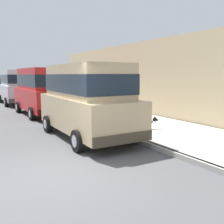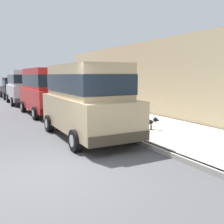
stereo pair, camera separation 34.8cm
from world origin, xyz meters
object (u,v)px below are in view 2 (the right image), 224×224
(car_silver_van, at_px, (23,85))
(car_black_sedan, at_px, (13,88))
(dog_black, at_px, (149,122))
(car_tan_van, at_px, (86,97))
(car_red_van, at_px, (46,89))

(car_silver_van, bearing_deg, car_black_sedan, 90.04)
(dog_black, bearing_deg, car_silver_van, 100.50)
(car_tan_van, bearing_deg, car_silver_van, 90.15)
(car_tan_van, xyz_separation_m, car_silver_van, (-0.03, 12.18, 0.00))
(car_tan_van, height_order, car_black_sedan, car_tan_van)
(car_black_sedan, height_order, dog_black, car_black_sedan)
(dog_black, bearing_deg, car_black_sedan, 97.46)
(car_red_van, height_order, dog_black, car_red_van)
(car_red_van, xyz_separation_m, car_black_sedan, (-0.15, 11.54, -0.41))
(car_tan_van, xyz_separation_m, dog_black, (2.32, -0.54, -0.97))
(car_tan_van, height_order, dog_black, car_tan_van)
(car_silver_van, distance_m, car_black_sedan, 5.34)
(car_black_sedan, bearing_deg, car_tan_van, -89.88)
(car_tan_van, distance_m, car_red_van, 5.97)
(car_red_van, bearing_deg, car_tan_van, -91.11)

